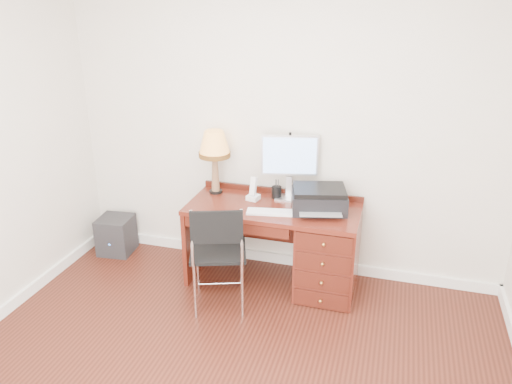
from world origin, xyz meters
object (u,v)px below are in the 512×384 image
(chair, at_px, (215,247))
(equipment_box, at_px, (116,235))
(printer, at_px, (319,199))
(phone, at_px, (253,193))
(leg_lamp, at_px, (214,148))
(desk, at_px, (308,245))
(monitor, at_px, (290,159))

(chair, height_order, equipment_box, chair)
(printer, height_order, phone, phone)
(leg_lamp, bearing_deg, equipment_box, -176.50)
(desk, distance_m, printer, 0.44)
(monitor, relative_size, printer, 1.11)
(leg_lamp, bearing_deg, desk, -10.00)
(leg_lamp, height_order, chair, leg_lamp)
(printer, bearing_deg, leg_lamp, 158.67)
(monitor, distance_m, chair, 1.04)
(leg_lamp, distance_m, phone, 0.54)
(equipment_box, bearing_deg, desk, -8.50)
(phone, bearing_deg, chair, -89.11)
(phone, height_order, chair, phone)
(monitor, distance_m, equipment_box, 1.99)
(leg_lamp, xyz_separation_m, equipment_box, (-1.07, -0.07, -0.99))
(equipment_box, bearing_deg, leg_lamp, -2.23)
(phone, distance_m, equipment_box, 1.59)
(desk, distance_m, phone, 0.67)
(printer, bearing_deg, equipment_box, 164.24)
(desk, relative_size, equipment_box, 3.98)
(desk, bearing_deg, printer, 29.74)
(equipment_box, bearing_deg, phone, -5.85)
(monitor, xyz_separation_m, chair, (-0.44, -0.77, -0.54))
(chair, relative_size, equipment_box, 2.54)
(monitor, bearing_deg, leg_lamp, 172.75)
(desk, bearing_deg, equipment_box, 177.24)
(desk, relative_size, printer, 2.84)
(phone, bearing_deg, equipment_box, -167.14)
(printer, distance_m, chair, 0.97)
(leg_lamp, relative_size, equipment_box, 1.57)
(desk, bearing_deg, phone, 170.10)
(monitor, relative_size, chair, 0.61)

